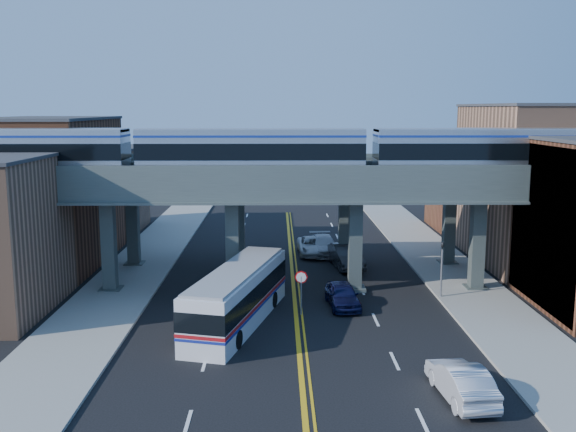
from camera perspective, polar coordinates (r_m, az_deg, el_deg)
name	(u,v)px	position (r m, az deg, el deg)	size (l,w,h in m)	color
ground	(297,332)	(34.89, 0.85, -10.32)	(120.00, 120.00, 0.00)	black
sidewalk_west	(126,282)	(45.60, -14.22, -5.71)	(5.00, 70.00, 0.16)	gray
sidewalk_east	(459,281)	(46.12, 14.96, -5.57)	(5.00, 70.00, 0.16)	gray
building_west_b	(49,193)	(52.22, -20.46, 1.96)	(8.00, 14.00, 11.00)	brown
building_west_c	(97,191)	(64.69, -16.58, 2.18)	(8.00, 10.00, 8.00)	#93674C
building_east_b	(531,185)	(52.88, 20.80, 2.57)	(8.00, 14.00, 12.00)	#93674C
building_east_c	(478,185)	(65.22, 16.54, 2.69)	(8.00, 10.00, 9.00)	brown
mural_panel	(543,231)	(40.58, 21.69, -1.22)	(0.10, 9.50, 9.50)	teal
elevated_viaduct_near	(294,193)	(41.16, 0.53, 2.04)	(52.00, 3.60, 7.40)	#3C4645
elevated_viaduct_far	(292,181)	(48.11, 0.33, 3.13)	(52.00, 3.60, 7.40)	#3C4645
transit_train	(251,151)	(40.92, -3.29, 5.75)	(44.35, 2.78, 3.23)	black
stop_sign	(301,285)	(37.21, 1.18, -6.19)	(0.76, 0.09, 2.63)	slate
traffic_signal	(442,263)	(41.24, 13.52, -4.11)	(0.15, 0.18, 4.10)	slate
transit_bus	(238,297)	(35.94, -4.49, -7.16)	(5.41, 11.90, 2.99)	silver
car_lane_a	(343,295)	(39.09, 4.87, -7.01)	(1.74, 4.33, 1.47)	#0E1034
car_lane_b	(346,256)	(48.58, 5.19, -3.56)	(1.83, 5.24, 1.73)	#28282A
car_lane_c	(313,246)	(52.65, 2.20, -2.68)	(2.32, 5.04, 1.40)	silver
car_lane_d	(324,245)	(52.72, 3.19, -2.61)	(2.12, 5.20, 1.51)	#B2B2B7
car_parked_curb	(461,381)	(28.19, 15.12, -13.98)	(1.61, 4.61, 1.52)	silver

